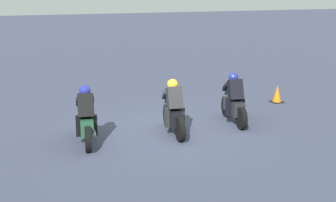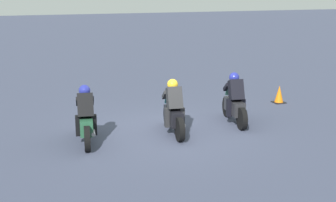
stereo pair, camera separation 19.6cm
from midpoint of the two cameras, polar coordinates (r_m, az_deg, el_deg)
ground_plane at (r=12.99m, az=-0.52°, el=-3.78°), size 120.00×120.00×0.00m
rider_lane_a at (r=13.81m, az=7.75°, el=-0.16°), size 2.03×0.62×1.51m
rider_lane_b at (r=12.65m, az=0.26°, el=-1.32°), size 2.04×0.60×1.51m
rider_lane_c at (r=12.09m, az=-10.52°, el=-2.28°), size 2.03×0.61×1.51m
traffic_cone at (r=16.62m, az=12.99°, el=0.80°), size 0.40×0.40×0.61m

